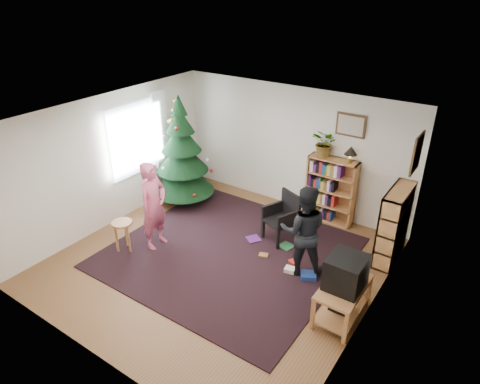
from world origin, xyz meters
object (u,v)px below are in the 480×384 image
Objects in this scene: crt_tv at (346,272)px; stool at (123,229)px; potted_plant at (325,143)px; christmas_tree at (182,159)px; bookshelf_right at (394,224)px; person_standing at (154,206)px; person_by_chair at (303,231)px; armchair at (283,215)px; tv_stand at (342,298)px; table_lamp at (351,152)px; picture_right at (417,153)px; bookshelf_back at (331,189)px; picture_back at (351,125)px.

crt_tv reaches higher than stool.
christmas_tree is at bearing -159.53° from potted_plant.
bookshelf_right is at bearing -20.87° from potted_plant.
person_by_chair is at bearing -76.18° from person_standing.
crt_tv is 0.58× the size of armchair.
christmas_tree is 2.43× the size of tv_stand.
crt_tv is 0.33× the size of person_standing.
potted_plant reaches higher than table_lamp.
crt_tv is at bearing 176.13° from bookshelf_right.
picture_right is 1.14× the size of potted_plant.
potted_plant reaches higher than person_by_chair.
crt_tv is at bearing -98.02° from picture_right.
potted_plant reaches higher than crt_tv.
bookshelf_back is 2.73m from crt_tv.
person_standing is (-1.74, -1.47, 0.31)m from armchair.
picture_back is 1.51m from picture_right.
picture_right is 1.92× the size of table_lamp.
christmas_tree reaches higher than picture_back.
christmas_tree reaches higher than bookshelf_right.
picture_right is 1.13× the size of crt_tv.
picture_back is at bearing -114.70° from person_by_chair.
bookshelf_right is at bearing 31.76° from stool.
table_lamp is (0.11, -0.13, -0.44)m from picture_back.
picture_back is 0.57m from potted_plant.
picture_back is 0.47m from table_lamp.
crt_tv is 0.35× the size of person_by_chair.
crt_tv is (4.14, -1.42, -0.18)m from christmas_tree.
person_by_chair is at bearing 23.47° from stool.
crt_tv is 2.70m from table_lamp.
crt_tv is at bearing -67.34° from picture_back.
person_standing reaches higher than stool.
bookshelf_right is at bearing -31.85° from picture_back.
bookshelf_back is 3.93m from stool.
tv_stand is at bearing -18.97° from christmas_tree.
person_by_chair is (0.31, -1.79, 0.10)m from bookshelf_back.
christmas_tree is 7.41× the size of table_lamp.
person_standing is (-3.43, -0.14, 0.47)m from tv_stand.
tv_stand is 1.04× the size of armchair.
picture_back is 0.36× the size of person_by_chair.
picture_right reaches higher than crt_tv.
picture_right is 0.26× the size of christmas_tree.
bookshelf_back is 1.37× the size of tv_stand.
tv_stand is (4.14, -1.42, -0.64)m from christmas_tree.
potted_plant reaches higher than person_standing.
picture_back is 1.76× the size of table_lamp.
picture_back reaches higher than crt_tv.
armchair is 1.05m from person_by_chair.
crt_tv is at bearing -18.98° from christmas_tree.
bookshelf_back is at bearing 66.42° from bookshelf_right.
crt_tv is 3.83m from stool.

